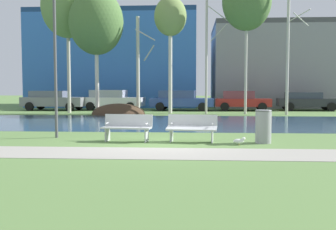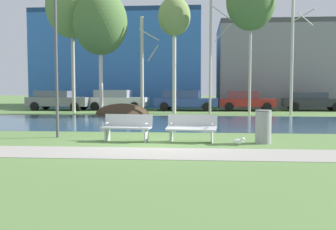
{
  "view_description": "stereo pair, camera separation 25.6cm",
  "coord_description": "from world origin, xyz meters",
  "px_view_note": "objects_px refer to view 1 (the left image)",
  "views": [
    {
      "loc": [
        1.1,
        -12.21,
        1.76
      ],
      "look_at": [
        0.26,
        1.09,
        0.83
      ],
      "focal_mm": 42.99,
      "sensor_mm": 36.0,
      "label": 1
    },
    {
      "loc": [
        1.36,
        -12.19,
        1.76
      ],
      "look_at": [
        0.26,
        1.09,
        0.83
      ],
      "focal_mm": 42.99,
      "sensor_mm": 36.0,
      "label": 2
    }
  ],
  "objects_px": {
    "trash_bin": "(263,126)",
    "parked_sedan_second_white": "(112,99)",
    "seagull": "(239,141)",
    "streetlamp": "(55,25)",
    "parked_hatch_third_blue": "(181,100)",
    "parked_wagon_fourth_red": "(242,100)",
    "parked_van_nearest_grey": "(53,100)",
    "bench_right": "(192,127)",
    "bench_left": "(127,127)",
    "parked_suv_fifth_dark": "(307,101)"
  },
  "relations": [
    {
      "from": "parked_van_nearest_grey",
      "to": "parked_suv_fifth_dark",
      "type": "bearing_deg",
      "value": 2.7
    },
    {
      "from": "bench_left",
      "to": "seagull",
      "type": "height_order",
      "value": "bench_left"
    },
    {
      "from": "streetlamp",
      "to": "parked_hatch_third_blue",
      "type": "relative_size",
      "value": 1.21
    },
    {
      "from": "parked_sedan_second_white",
      "to": "parked_wagon_fourth_red",
      "type": "bearing_deg",
      "value": -0.81
    },
    {
      "from": "bench_left",
      "to": "seagull",
      "type": "bearing_deg",
      "value": -10.26
    },
    {
      "from": "trash_bin",
      "to": "streetlamp",
      "type": "bearing_deg",
      "value": 172.39
    },
    {
      "from": "streetlamp",
      "to": "parked_wagon_fourth_red",
      "type": "relative_size",
      "value": 1.4
    },
    {
      "from": "seagull",
      "to": "parked_sedan_second_white",
      "type": "height_order",
      "value": "parked_sedan_second_white"
    },
    {
      "from": "parked_hatch_third_blue",
      "to": "parked_wagon_fourth_red",
      "type": "xyz_separation_m",
      "value": [
        4.55,
        0.18,
        -0.02
      ]
    },
    {
      "from": "parked_hatch_third_blue",
      "to": "parked_wagon_fourth_red",
      "type": "distance_m",
      "value": 4.55
    },
    {
      "from": "parked_suv_fifth_dark",
      "to": "seagull",
      "type": "bearing_deg",
      "value": -110.93
    },
    {
      "from": "bench_left",
      "to": "bench_right",
      "type": "distance_m",
      "value": 2.09
    },
    {
      "from": "parked_sedan_second_white",
      "to": "parked_van_nearest_grey",
      "type": "bearing_deg",
      "value": -171.88
    },
    {
      "from": "parked_van_nearest_grey",
      "to": "parked_sedan_second_white",
      "type": "height_order",
      "value": "parked_sedan_second_white"
    },
    {
      "from": "trash_bin",
      "to": "parked_sedan_second_white",
      "type": "height_order",
      "value": "parked_sedan_second_white"
    },
    {
      "from": "trash_bin",
      "to": "streetlamp",
      "type": "xyz_separation_m",
      "value": [
        -6.94,
        0.93,
        3.34
      ]
    },
    {
      "from": "bench_right",
      "to": "parked_hatch_third_blue",
      "type": "xyz_separation_m",
      "value": [
        -0.9,
        17.39,
        0.32
      ]
    },
    {
      "from": "bench_right",
      "to": "parked_sedan_second_white",
      "type": "xyz_separation_m",
      "value": [
        -6.2,
        17.7,
        0.34
      ]
    },
    {
      "from": "bench_right",
      "to": "trash_bin",
      "type": "xyz_separation_m",
      "value": [
        2.24,
        -0.13,
        0.07
      ]
    },
    {
      "from": "bench_left",
      "to": "trash_bin",
      "type": "distance_m",
      "value": 4.33
    },
    {
      "from": "bench_right",
      "to": "streetlamp",
      "type": "distance_m",
      "value": 5.86
    },
    {
      "from": "bench_right",
      "to": "parked_wagon_fourth_red",
      "type": "xyz_separation_m",
      "value": [
        3.65,
        17.56,
        0.3
      ]
    },
    {
      "from": "seagull",
      "to": "parked_suv_fifth_dark",
      "type": "height_order",
      "value": "parked_suv_fifth_dark"
    },
    {
      "from": "parked_van_nearest_grey",
      "to": "parked_suv_fifth_dark",
      "type": "xyz_separation_m",
      "value": [
        19.13,
        0.9,
        -0.05
      ]
    },
    {
      "from": "seagull",
      "to": "parked_wagon_fourth_red",
      "type": "distance_m",
      "value": 18.35
    },
    {
      "from": "parked_van_nearest_grey",
      "to": "parked_sedan_second_white",
      "type": "distance_m",
      "value": 4.42
    },
    {
      "from": "trash_bin",
      "to": "parked_hatch_third_blue",
      "type": "xyz_separation_m",
      "value": [
        -3.14,
        17.52,
        0.25
      ]
    },
    {
      "from": "trash_bin",
      "to": "streetlamp",
      "type": "relative_size",
      "value": 0.18
    },
    {
      "from": "bench_left",
      "to": "parked_hatch_third_blue",
      "type": "relative_size",
      "value": 0.34
    },
    {
      "from": "trash_bin",
      "to": "seagull",
      "type": "bearing_deg",
      "value": -147.37
    },
    {
      "from": "parked_sedan_second_white",
      "to": "parked_suv_fifth_dark",
      "type": "xyz_separation_m",
      "value": [
        14.76,
        0.28,
        -0.07
      ]
    },
    {
      "from": "streetlamp",
      "to": "parked_suv_fifth_dark",
      "type": "bearing_deg",
      "value": 52.34
    },
    {
      "from": "seagull",
      "to": "parked_wagon_fourth_red",
      "type": "xyz_separation_m",
      "value": [
        2.21,
        18.2,
        0.64
      ]
    },
    {
      "from": "bench_right",
      "to": "parked_wagon_fourth_red",
      "type": "distance_m",
      "value": 17.94
    },
    {
      "from": "parked_van_nearest_grey",
      "to": "parked_hatch_third_blue",
      "type": "bearing_deg",
      "value": 1.82
    },
    {
      "from": "parked_hatch_third_blue",
      "to": "bench_left",
      "type": "bearing_deg",
      "value": -93.93
    },
    {
      "from": "parked_hatch_third_blue",
      "to": "parked_van_nearest_grey",
      "type": "bearing_deg",
      "value": -178.18
    },
    {
      "from": "bench_left",
      "to": "parked_hatch_third_blue",
      "type": "bearing_deg",
      "value": 86.07
    },
    {
      "from": "bench_right",
      "to": "streetlamp",
      "type": "xyz_separation_m",
      "value": [
        -4.7,
        0.8,
        3.4
      ]
    },
    {
      "from": "parked_van_nearest_grey",
      "to": "parked_hatch_third_blue",
      "type": "height_order",
      "value": "parked_hatch_third_blue"
    },
    {
      "from": "parked_wagon_fourth_red",
      "to": "parked_suv_fifth_dark",
      "type": "xyz_separation_m",
      "value": [
        4.91,
        0.42,
        -0.03
      ]
    },
    {
      "from": "seagull",
      "to": "parked_hatch_third_blue",
      "type": "relative_size",
      "value": 0.08
    },
    {
      "from": "parked_van_nearest_grey",
      "to": "parked_hatch_third_blue",
      "type": "xyz_separation_m",
      "value": [
        9.67,
        0.31,
        0.0
      ]
    },
    {
      "from": "bench_right",
      "to": "parked_wagon_fourth_red",
      "type": "height_order",
      "value": "parked_wagon_fourth_red"
    },
    {
      "from": "bench_left",
      "to": "seagull",
      "type": "xyz_separation_m",
      "value": [
        3.53,
        -0.64,
        -0.34
      ]
    },
    {
      "from": "parked_wagon_fourth_red",
      "to": "parked_van_nearest_grey",
      "type": "bearing_deg",
      "value": -178.05
    },
    {
      "from": "streetlamp",
      "to": "parked_van_nearest_grey",
      "type": "relative_size",
      "value": 1.2
    },
    {
      "from": "trash_bin",
      "to": "parked_van_nearest_grey",
      "type": "xyz_separation_m",
      "value": [
        -12.81,
        17.21,
        0.25
      ]
    },
    {
      "from": "bench_left",
      "to": "bench_right",
      "type": "bearing_deg",
      "value": 0.0
    },
    {
      "from": "streetlamp",
      "to": "parked_hatch_third_blue",
      "type": "bearing_deg",
      "value": 77.09
    }
  ]
}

